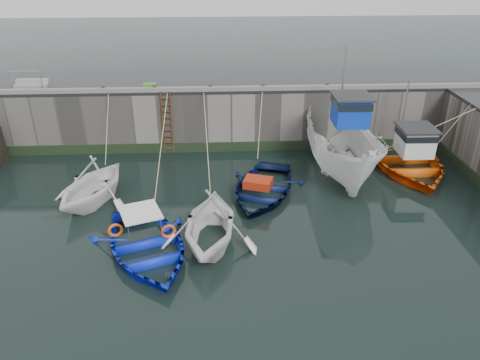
{
  "coord_description": "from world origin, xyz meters",
  "views": [
    {
      "loc": [
        0.54,
        -12.32,
        9.61
      ],
      "look_at": [
        1.37,
        4.26,
        1.2
      ],
      "focal_mm": 35.0,
      "sensor_mm": 36.0,
      "label": 1
    }
  ],
  "objects_px": {
    "boat_near_blue": "(147,253)",
    "boat_near_navy": "(262,193)",
    "boat_far_orange": "(407,159)",
    "bollard_c": "(210,87)",
    "boat_far_white": "(343,148)",
    "bollard_a": "(103,89)",
    "bollard_d": "(263,87)",
    "fish_crate": "(150,86)",
    "bollard_b": "(155,88)",
    "boat_near_blacktrim": "(211,243)",
    "bollard_e": "(327,86)",
    "boat_near_white": "(95,201)",
    "ladder": "(167,123)"
  },
  "relations": [
    {
      "from": "boat_near_blue",
      "to": "boat_near_navy",
      "type": "bearing_deg",
      "value": 22.77
    },
    {
      "from": "boat_far_orange",
      "to": "bollard_c",
      "type": "relative_size",
      "value": 23.15
    },
    {
      "from": "boat_far_white",
      "to": "bollard_a",
      "type": "height_order",
      "value": "boat_far_white"
    },
    {
      "from": "bollard_a",
      "to": "bollard_d",
      "type": "distance_m",
      "value": 7.8
    },
    {
      "from": "fish_crate",
      "to": "bollard_b",
      "type": "height_order",
      "value": "fish_crate"
    },
    {
      "from": "bollard_d",
      "to": "boat_near_blacktrim",
      "type": "bearing_deg",
      "value": -107.03
    },
    {
      "from": "boat_far_orange",
      "to": "boat_far_white",
      "type": "bearing_deg",
      "value": -171.47
    },
    {
      "from": "bollard_b",
      "to": "bollard_c",
      "type": "relative_size",
      "value": 1.0
    },
    {
      "from": "bollard_e",
      "to": "boat_near_blue",
      "type": "bearing_deg",
      "value": -131.52
    },
    {
      "from": "bollard_a",
      "to": "bollard_e",
      "type": "relative_size",
      "value": 1.0
    },
    {
      "from": "boat_far_orange",
      "to": "bollard_e",
      "type": "bearing_deg",
      "value": 143.65
    },
    {
      "from": "boat_near_blacktrim",
      "to": "bollard_e",
      "type": "bearing_deg",
      "value": 61.86
    },
    {
      "from": "boat_near_navy",
      "to": "boat_near_white",
      "type": "bearing_deg",
      "value": -158.62
    },
    {
      "from": "boat_near_blacktrim",
      "to": "bollard_d",
      "type": "distance_m",
      "value": 9.55
    },
    {
      "from": "boat_near_blacktrim",
      "to": "bollard_b",
      "type": "xyz_separation_m",
      "value": [
        -2.68,
        8.57,
        3.3
      ]
    },
    {
      "from": "boat_near_white",
      "to": "bollard_a",
      "type": "bearing_deg",
      "value": 114.16
    },
    {
      "from": "bollard_c",
      "to": "boat_near_blacktrim",
      "type": "bearing_deg",
      "value": -90.16
    },
    {
      "from": "boat_far_orange",
      "to": "bollard_d",
      "type": "height_order",
      "value": "boat_far_orange"
    },
    {
      "from": "boat_far_orange",
      "to": "bollard_c",
      "type": "height_order",
      "value": "boat_far_orange"
    },
    {
      "from": "bollard_e",
      "to": "bollard_d",
      "type": "bearing_deg",
      "value": 180.0
    },
    {
      "from": "boat_near_blue",
      "to": "bollard_b",
      "type": "relative_size",
      "value": 18.68
    },
    {
      "from": "boat_near_white",
      "to": "boat_near_blue",
      "type": "xyz_separation_m",
      "value": [
        2.67,
        -3.81,
        0.0
      ]
    },
    {
      "from": "boat_near_blue",
      "to": "boat_near_blacktrim",
      "type": "distance_m",
      "value": 2.26
    },
    {
      "from": "ladder",
      "to": "fish_crate",
      "type": "xyz_separation_m",
      "value": [
        -0.78,
        0.64,
        1.71
      ]
    },
    {
      "from": "boat_near_navy",
      "to": "bollard_b",
      "type": "xyz_separation_m",
      "value": [
        -4.88,
        4.94,
        3.3
      ]
    },
    {
      "from": "bollard_b",
      "to": "bollard_c",
      "type": "height_order",
      "value": "same"
    },
    {
      "from": "boat_far_white",
      "to": "bollard_b",
      "type": "bearing_deg",
      "value": 161.84
    },
    {
      "from": "bollard_e",
      "to": "boat_far_white",
      "type": "bearing_deg",
      "value": -85.79
    },
    {
      "from": "bollard_d",
      "to": "bollard_c",
      "type": "bearing_deg",
      "value": 180.0
    },
    {
      "from": "boat_far_orange",
      "to": "bollard_b",
      "type": "height_order",
      "value": "boat_far_orange"
    },
    {
      "from": "bollard_e",
      "to": "bollard_a",
      "type": "bearing_deg",
      "value": 180.0
    },
    {
      "from": "boat_near_white",
      "to": "bollard_d",
      "type": "height_order",
      "value": "bollard_d"
    },
    {
      "from": "boat_near_navy",
      "to": "bollard_c",
      "type": "bearing_deg",
      "value": 132.63
    },
    {
      "from": "bollard_b",
      "to": "bollard_d",
      "type": "height_order",
      "value": "same"
    },
    {
      "from": "fish_crate",
      "to": "bollard_c",
      "type": "distance_m",
      "value": 3.0
    },
    {
      "from": "boat_near_blacktrim",
      "to": "boat_near_white",
      "type": "bearing_deg",
      "value": 151.85
    },
    {
      "from": "fish_crate",
      "to": "boat_near_blacktrim",
      "type": "bearing_deg",
      "value": -77.98
    },
    {
      "from": "boat_near_white",
      "to": "boat_far_white",
      "type": "distance_m",
      "value": 11.2
    },
    {
      "from": "bollard_a",
      "to": "bollard_e",
      "type": "bearing_deg",
      "value": 0.0
    },
    {
      "from": "bollard_e",
      "to": "bollard_b",
      "type": "bearing_deg",
      "value": 180.0
    },
    {
      "from": "boat_near_white",
      "to": "bollard_b",
      "type": "bearing_deg",
      "value": 88.16
    },
    {
      "from": "boat_far_white",
      "to": "fish_crate",
      "type": "xyz_separation_m",
      "value": [
        -9.01,
        3.41,
        2.06
      ]
    },
    {
      "from": "boat_near_white",
      "to": "boat_far_orange",
      "type": "xyz_separation_m",
      "value": [
        14.19,
        2.6,
        0.42
      ]
    },
    {
      "from": "bollard_b",
      "to": "fish_crate",
      "type": "bearing_deg",
      "value": 132.29
    },
    {
      "from": "ladder",
      "to": "boat_far_orange",
      "type": "bearing_deg",
      "value": -11.41
    },
    {
      "from": "boat_near_white",
      "to": "bollard_b",
      "type": "xyz_separation_m",
      "value": [
        2.19,
        5.25,
        3.3
      ]
    },
    {
      "from": "bollard_b",
      "to": "boat_far_white",
      "type": "bearing_deg",
      "value": -19.54
    },
    {
      "from": "boat_far_orange",
      "to": "fish_crate",
      "type": "height_order",
      "value": "boat_far_orange"
    },
    {
      "from": "bollard_b",
      "to": "boat_far_orange",
      "type": "bearing_deg",
      "value": -12.48
    },
    {
      "from": "bollard_a",
      "to": "bollard_b",
      "type": "height_order",
      "value": "same"
    }
  ]
}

